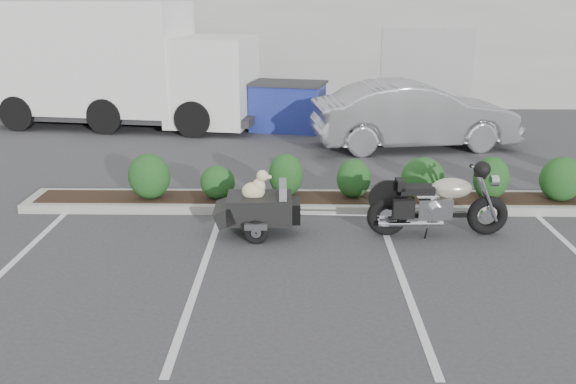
{
  "coord_description": "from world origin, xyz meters",
  "views": [
    {
      "loc": [
        -0.21,
        -8.08,
        3.59
      ],
      "look_at": [
        -0.34,
        0.68,
        0.75
      ],
      "focal_mm": 38.0,
      "sensor_mm": 36.0,
      "label": 1
    }
  ],
  "objects_px": {
    "pet_trailer": "(259,207)",
    "dumpster": "(288,106)",
    "delivery_truck": "(126,68)",
    "sedan": "(414,115)",
    "motorcycle": "(438,204)"
  },
  "relations": [
    {
      "from": "motorcycle",
      "to": "sedan",
      "type": "bearing_deg",
      "value": 81.44
    },
    {
      "from": "pet_trailer",
      "to": "sedan",
      "type": "distance_m",
      "value": 6.73
    },
    {
      "from": "delivery_truck",
      "to": "dumpster",
      "type": "bearing_deg",
      "value": 1.73
    },
    {
      "from": "motorcycle",
      "to": "delivery_truck",
      "type": "relative_size",
      "value": 0.29
    },
    {
      "from": "dumpster",
      "to": "sedan",
      "type": "bearing_deg",
      "value": -20.49
    },
    {
      "from": "motorcycle",
      "to": "delivery_truck",
      "type": "xyz_separation_m",
      "value": [
        -7.01,
        8.38,
        1.14
      ]
    },
    {
      "from": "pet_trailer",
      "to": "dumpster",
      "type": "distance_m",
      "value": 7.81
    },
    {
      "from": "sedan",
      "to": "dumpster",
      "type": "height_order",
      "value": "sedan"
    },
    {
      "from": "dumpster",
      "to": "delivery_truck",
      "type": "distance_m",
      "value": 4.69
    },
    {
      "from": "sedan",
      "to": "delivery_truck",
      "type": "bearing_deg",
      "value": 62.82
    },
    {
      "from": "pet_trailer",
      "to": "sedan",
      "type": "height_order",
      "value": "sedan"
    },
    {
      "from": "motorcycle",
      "to": "dumpster",
      "type": "xyz_separation_m",
      "value": [
        -2.45,
        7.82,
        0.16
      ]
    },
    {
      "from": "motorcycle",
      "to": "dumpster",
      "type": "distance_m",
      "value": 8.2
    },
    {
      "from": "dumpster",
      "to": "delivery_truck",
      "type": "xyz_separation_m",
      "value": [
        -4.56,
        0.56,
        0.97
      ]
    },
    {
      "from": "dumpster",
      "to": "pet_trailer",
      "type": "bearing_deg",
      "value": -79.85
    }
  ]
}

